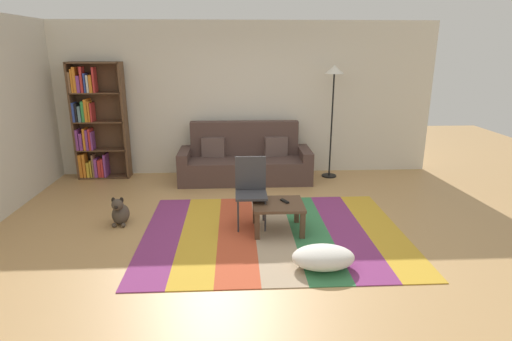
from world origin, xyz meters
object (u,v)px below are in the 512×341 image
object	(u,v)px
folding_chair	(251,186)
bookshelf	(94,124)
coffee_table	(278,208)
couch	(245,161)
pouf	(323,257)
tv_remote	(285,201)
standing_lamp	(334,85)
dog	(120,213)

from	to	relation	value
folding_chair	bookshelf	bearing A→B (deg)	152.71
bookshelf	folding_chair	bearing A→B (deg)	-39.92
bookshelf	coffee_table	distance (m)	3.92
couch	pouf	bearing A→B (deg)	-76.68
coffee_table	pouf	bearing A→B (deg)	-68.34
pouf	tv_remote	xyz separation A→B (m)	(-0.29, 1.00, 0.26)
couch	standing_lamp	bearing A→B (deg)	4.08
couch	standing_lamp	xyz separation A→B (m)	(1.53, 0.11, 1.30)
coffee_table	standing_lamp	size ratio (longest dim) A/B	0.32
dog	couch	bearing A→B (deg)	47.51
dog	standing_lamp	distance (m)	4.05
pouf	standing_lamp	bearing A→B (deg)	76.32
bookshelf	coffee_table	size ratio (longest dim) A/B	3.20
standing_lamp	pouf	bearing A→B (deg)	-103.68
couch	pouf	size ratio (longest dim) A/B	3.41
coffee_table	tv_remote	bearing A→B (deg)	25.31
pouf	standing_lamp	size ratio (longest dim) A/B	0.34
dog	folding_chair	size ratio (longest dim) A/B	0.44
bookshelf	tv_remote	world-z (taller)	bookshelf
bookshelf	folding_chair	size ratio (longest dim) A/B	2.24
couch	folding_chair	size ratio (longest dim) A/B	2.51
coffee_table	pouf	xyz separation A→B (m)	(0.38, -0.96, -0.18)
bookshelf	dog	bearing A→B (deg)	-66.31
coffee_table	tv_remote	distance (m)	0.12
coffee_table	folding_chair	size ratio (longest dim) A/B	0.70
pouf	folding_chair	world-z (taller)	folding_chair
coffee_table	dog	distance (m)	2.08
dog	standing_lamp	world-z (taller)	standing_lamp
standing_lamp	folding_chair	world-z (taller)	standing_lamp
tv_remote	standing_lamp	bearing A→B (deg)	38.50
couch	tv_remote	size ratio (longest dim) A/B	15.07
bookshelf	folding_chair	world-z (taller)	bookshelf
standing_lamp	couch	bearing A→B (deg)	-175.92
bookshelf	pouf	world-z (taller)	bookshelf
bookshelf	dog	size ratio (longest dim) A/B	5.08
standing_lamp	tv_remote	xyz separation A→B (m)	(-1.08, -2.23, -1.25)
bookshelf	couch	bearing A→B (deg)	-6.16
pouf	dog	bearing A→B (deg)	152.28
coffee_table	folding_chair	distance (m)	0.46
pouf	folding_chair	size ratio (longest dim) A/B	0.74
pouf	folding_chair	bearing A→B (deg)	120.97
pouf	dog	size ratio (longest dim) A/B	1.67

